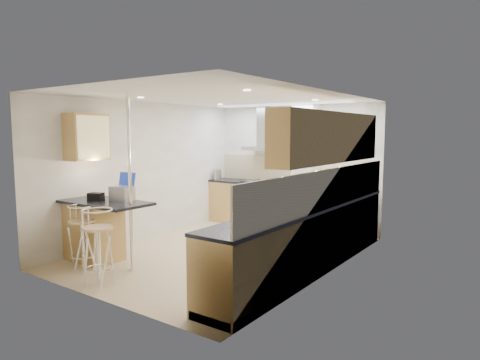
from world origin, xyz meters
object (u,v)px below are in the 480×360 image
Objects in this scene: laptop at (122,193)px; bar_stool_end at (98,247)px; microwave at (310,195)px; bread_bin at (266,215)px; bar_stool_near at (83,238)px.

bar_stool_end is (0.54, -0.84, -0.55)m from laptop.
microwave reaches higher than bar_stool_end.
microwave reaches higher than bread_bin.
laptop is 2.56m from bread_bin.
bread_bin is (0.11, -1.34, -0.07)m from microwave.
laptop is (-2.45, -1.30, -0.03)m from microwave.
laptop reaches higher than bar_stool_end.
laptop is at bearing 87.89° from bar_stool_end.
microwave reaches higher than bar_stool_near.
laptop is 0.33× the size of bar_stool_near.
bar_stool_near is 0.95× the size of bar_stool_end.
bar_stool_near is 0.73m from bar_stool_end.
bar_stool_end is (-1.91, -2.14, -0.58)m from microwave.
microwave is 1.67× the size of bread_bin.
laptop is at bearing 104.19° from microwave.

